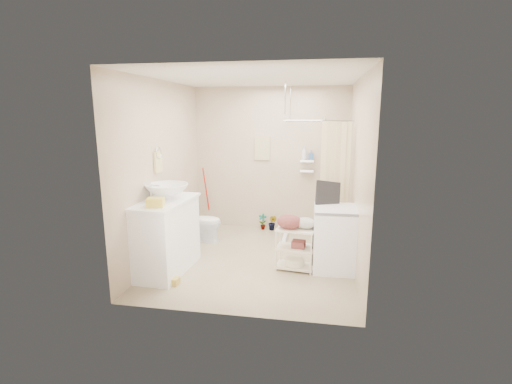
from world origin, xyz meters
TOP-DOWN VIEW (x-y plane):
  - floor at (0.00, 0.00)m, footprint 3.20×3.20m
  - ceiling at (0.00, 0.00)m, footprint 2.80×3.20m
  - wall_back at (0.00, 1.60)m, footprint 2.80×0.04m
  - wall_front at (0.00, -1.60)m, footprint 2.80×0.04m
  - wall_left at (-1.40, 0.00)m, footprint 0.04×3.20m
  - wall_right at (1.40, 0.00)m, footprint 0.04×3.20m
  - vanity at (-1.16, -0.60)m, footprint 0.70×1.17m
  - sink at (-1.14, -0.49)m, footprint 0.71×0.71m
  - counter_basket at (-1.09, -0.96)m, footprint 0.23×0.20m
  - floor_basket at (-0.90, -1.01)m, footprint 0.24×0.19m
  - toilet at (-1.04, 0.67)m, footprint 0.68×0.41m
  - mop at (-1.25, 1.53)m, footprint 0.14×0.14m
  - potted_plant_a at (-0.12, 1.44)m, footprint 0.16×0.11m
  - potted_plant_b at (0.07, 1.43)m, footprint 0.19×0.17m
  - hanging_towel at (-0.15, 1.58)m, footprint 0.28×0.03m
  - towel_ring at (-1.38, -0.20)m, footprint 0.04×0.22m
  - tp_holder at (-1.36, 0.05)m, footprint 0.08×0.12m
  - shower at (0.85, 1.05)m, footprint 1.10×1.10m
  - shampoo_bottle_a at (0.61, 1.51)m, footprint 0.11×0.11m
  - shampoo_bottle_b at (0.74, 1.50)m, footprint 0.09×0.09m
  - washing_machine at (1.14, -0.15)m, footprint 0.61×0.63m
  - laundry_rack at (0.60, -0.27)m, footprint 0.54×0.36m
  - ironing_board at (1.01, -0.05)m, footprint 0.37×0.21m

SIDE VIEW (x-z plane):
  - floor at x=0.00m, z-range 0.00..0.00m
  - floor_basket at x=-0.90m, z-range 0.00..0.12m
  - potted_plant_b at x=0.07m, z-range 0.00..0.29m
  - potted_plant_a at x=-0.12m, z-range 0.00..0.30m
  - toilet at x=-1.04m, z-range 0.00..0.67m
  - laundry_rack at x=0.60m, z-range 0.00..0.71m
  - washing_machine at x=1.14m, z-range 0.00..0.88m
  - vanity at x=-1.16m, z-range 0.00..0.99m
  - mop at x=-1.25m, z-range 0.00..1.13m
  - ironing_board at x=1.01m, z-range 0.00..1.24m
  - tp_holder at x=-1.36m, z-range 0.65..0.79m
  - shower at x=0.85m, z-range 0.00..2.10m
  - counter_basket at x=-1.09m, z-range 0.99..1.11m
  - sink at x=-1.14m, z-range 0.99..1.19m
  - wall_back at x=0.00m, z-range 0.00..2.60m
  - wall_front at x=0.00m, z-range 0.00..2.60m
  - wall_left at x=-1.40m, z-range 0.00..2.60m
  - wall_right at x=1.40m, z-range 0.00..2.60m
  - shampoo_bottle_b at x=0.74m, z-range 1.32..1.49m
  - shampoo_bottle_a at x=0.61m, z-range 1.32..1.56m
  - towel_ring at x=-1.38m, z-range 1.30..1.64m
  - hanging_towel at x=-0.15m, z-range 1.29..1.71m
  - ceiling at x=0.00m, z-range 2.58..2.62m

